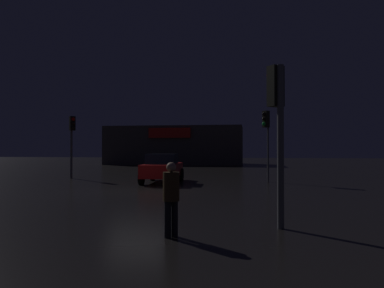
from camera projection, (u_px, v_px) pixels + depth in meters
ground_plane at (137, 192)px, 15.90m from camera, size 120.00×120.00×0.00m
store_building at (176, 145)px, 44.48m from camera, size 15.67×6.91×4.40m
traffic_signal_main at (72, 134)px, 22.88m from camera, size 0.42×0.42×3.79m
traffic_signal_opposite at (277, 114)px, 8.64m from camera, size 0.41×0.43×3.73m
traffic_signal_cross_left at (266, 127)px, 20.37m from camera, size 0.42×0.42×3.87m
car_near at (163, 168)px, 20.11m from camera, size 2.08×4.30×1.54m
pedestrian at (171, 194)px, 7.71m from camera, size 0.48×0.48×1.54m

